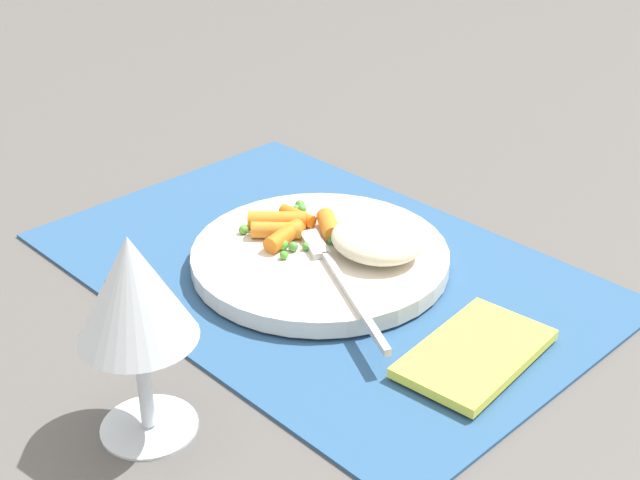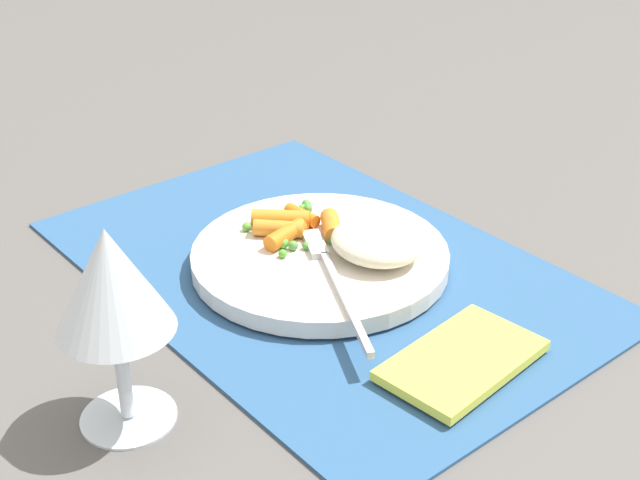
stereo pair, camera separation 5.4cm
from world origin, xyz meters
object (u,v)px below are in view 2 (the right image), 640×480
object	(u,v)px
rice_mound	(377,241)
wine_glass	(111,287)
carrot_portion	(295,225)
fork	(333,274)
plate	(320,257)
napkin	(462,360)

from	to	relation	value
rice_mound	wine_glass	size ratio (longest dim) A/B	0.56
carrot_portion	rice_mound	bearing A→B (deg)	-160.72
rice_mound	fork	world-z (taller)	rice_mound
rice_mound	plate	bearing A→B (deg)	38.34
rice_mound	fork	size ratio (longest dim) A/B	0.47
carrot_portion	wine_glass	size ratio (longest dim) A/B	0.58
fork	plate	bearing A→B (deg)	-26.75
fork	napkin	size ratio (longest dim) A/B	1.43
rice_mound	fork	distance (m)	0.05
plate	carrot_portion	distance (m)	0.04
plate	fork	distance (m)	0.05
rice_mound	napkin	distance (m)	0.15
rice_mound	napkin	world-z (taller)	rice_mound
fork	rice_mound	bearing A→B (deg)	-87.28
wine_glass	napkin	size ratio (longest dim) A/B	1.21
carrot_portion	plate	bearing A→B (deg)	175.02
plate	wine_glass	size ratio (longest dim) A/B	1.52
carrot_portion	napkin	world-z (taller)	carrot_portion
fork	napkin	bearing A→B (deg)	-176.18
plate	carrot_portion	world-z (taller)	carrot_portion
napkin	rice_mound	bearing A→B (deg)	-16.92
carrot_portion	fork	distance (m)	0.09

